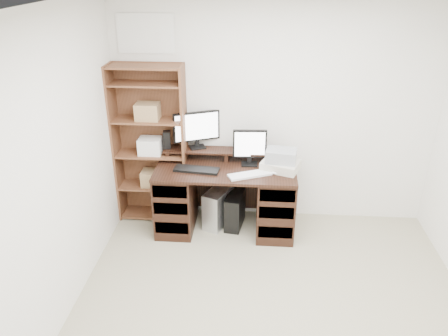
# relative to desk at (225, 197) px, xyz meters

# --- Properties ---
(room) EXTENTS (3.54, 4.04, 2.54)m
(room) POSITION_rel_desk_xyz_m (0.50, -1.64, 0.86)
(room) COLOR tan
(room) RESTS_ON ground
(desk) EXTENTS (1.50, 0.70, 0.75)m
(desk) POSITION_rel_desk_xyz_m (0.00, 0.00, 0.00)
(desk) COLOR black
(desk) RESTS_ON ground
(riser_shelf) EXTENTS (1.40, 0.22, 0.12)m
(riser_shelf) POSITION_rel_desk_xyz_m (-0.00, 0.21, 0.45)
(riser_shelf) COLOR black
(riser_shelf) RESTS_ON desk
(monitor_wide) EXTENTS (0.49, 0.23, 0.41)m
(monitor_wide) POSITION_rel_desk_xyz_m (-0.34, 0.26, 0.71)
(monitor_wide) COLOR black
(monitor_wide) RESTS_ON riser_shelf
(monitor_small) EXTENTS (0.36, 0.14, 0.39)m
(monitor_small) POSITION_rel_desk_xyz_m (0.25, 0.11, 0.58)
(monitor_small) COLOR black
(monitor_small) RESTS_ON desk
(speaker) EXTENTS (0.09, 0.09, 0.20)m
(speaker) POSITION_rel_desk_xyz_m (-0.67, 0.21, 0.58)
(speaker) COLOR black
(speaker) RESTS_ON riser_shelf
(keyboard_black) EXTENTS (0.49, 0.21, 0.03)m
(keyboard_black) POSITION_rel_desk_xyz_m (-0.30, -0.09, 0.37)
(keyboard_black) COLOR black
(keyboard_black) RESTS_ON desk
(keyboard_white) EXTENTS (0.47, 0.31, 0.02)m
(keyboard_white) POSITION_rel_desk_xyz_m (0.26, -0.17, 0.37)
(keyboard_white) COLOR silver
(keyboard_white) RESTS_ON desk
(mouse) EXTENTS (0.10, 0.08, 0.03)m
(mouse) POSITION_rel_desk_xyz_m (0.53, -0.11, 0.38)
(mouse) COLOR white
(mouse) RESTS_ON desk
(printer) EXTENTS (0.45, 0.40, 0.09)m
(printer) POSITION_rel_desk_xyz_m (0.58, 0.00, 0.41)
(printer) COLOR beige
(printer) RESTS_ON desk
(basket) EXTENTS (0.34, 0.27, 0.13)m
(basket) POSITION_rel_desk_xyz_m (0.58, 0.00, 0.52)
(basket) COLOR #989CA2
(basket) RESTS_ON printer
(tower_silver) EXTENTS (0.36, 0.48, 0.44)m
(tower_silver) POSITION_rel_desk_xyz_m (-0.08, 0.07, -0.17)
(tower_silver) COLOR silver
(tower_silver) RESTS_ON ground
(tower_black) EXTENTS (0.23, 0.42, 0.40)m
(tower_black) POSITION_rel_desk_xyz_m (0.10, 0.05, -0.19)
(tower_black) COLOR black
(tower_black) RESTS_ON ground
(bookshelf) EXTENTS (0.80, 0.30, 1.80)m
(bookshelf) POSITION_rel_desk_xyz_m (-0.85, 0.21, 0.53)
(bookshelf) COLOR brown
(bookshelf) RESTS_ON ground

